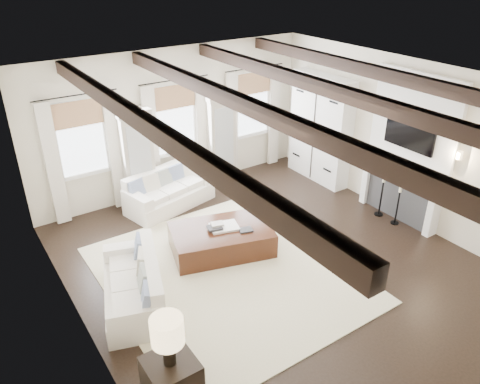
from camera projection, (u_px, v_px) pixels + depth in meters
ground at (277, 267)px, 8.21m from camera, size 7.50×7.50×0.00m
room_shell at (283, 142)px, 8.37m from camera, size 6.54×7.54×3.22m
area_rug at (227, 274)px, 8.02m from camera, size 3.80×4.35×0.02m
sofa_back at (168, 192)px, 10.05m from camera, size 2.03×1.26×0.81m
sofa_left at (136, 287)px, 7.24m from camera, size 1.37×2.02×0.79m
ottoman at (221, 240)px, 8.56m from camera, size 2.03×1.57×0.47m
tray at (224, 227)px, 8.47m from camera, size 0.59×0.51×0.04m
book_lower at (215, 228)px, 8.37m from camera, size 0.31×0.26×0.04m
book_upper at (217, 224)px, 8.42m from camera, size 0.26×0.22×0.03m
book_loose at (246, 230)px, 8.39m from camera, size 0.28×0.24×0.03m
side_table_front at (172, 380)px, 5.69m from camera, size 0.60×0.60×0.60m
lamp_front at (167, 334)px, 5.34m from camera, size 0.39×0.39×0.68m
side_table_back at (136, 189)px, 10.24m from camera, size 0.39×0.39×0.59m
lamp_back at (133, 160)px, 9.91m from camera, size 0.35×0.35×0.61m
candlestick_near at (397, 209)px, 9.37m from camera, size 0.17×0.17×0.82m
candlestick_far at (381, 199)px, 9.67m from camera, size 0.18×0.18×0.88m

